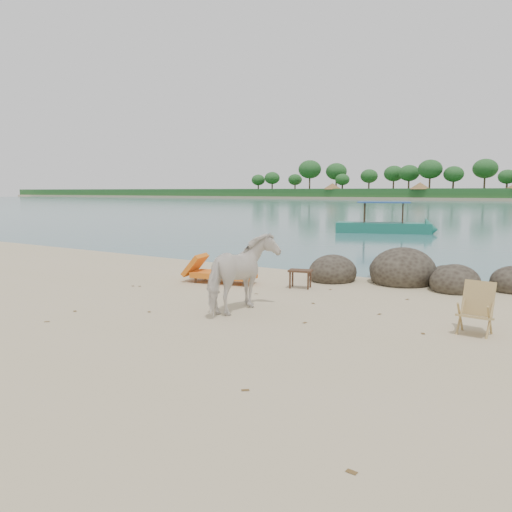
{
  "coord_description": "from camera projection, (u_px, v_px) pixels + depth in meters",
  "views": [
    {
      "loc": [
        5.83,
        -7.29,
        2.45
      ],
      "look_at": [
        -0.22,
        2.0,
        1.0
      ],
      "focal_mm": 35.0,
      "sensor_mm": 36.0,
      "label": 1
    }
  ],
  "objects": [
    {
      "name": "boulders",
      "position": [
        413.0,
        276.0,
        13.05
      ],
      "size": [
        6.39,
        2.98,
        1.28
      ],
      "rotation": [
        0.0,
        0.0,
        0.13
      ],
      "color": "black",
      "rests_on": "ground"
    },
    {
      "name": "cow",
      "position": [
        243.0,
        275.0,
        10.0
      ],
      "size": [
        0.94,
        1.89,
        1.56
      ],
      "primitive_type": "imported",
      "rotation": [
        0.0,
        0.0,
        3.2
      ],
      "color": "silver",
      "rests_on": "ground"
    },
    {
      "name": "side_table",
      "position": [
        300.0,
        280.0,
        12.48
      ],
      "size": [
        0.65,
        0.5,
        0.46
      ],
      "primitive_type": null,
      "rotation": [
        0.0,
        0.0,
        0.26
      ],
      "color": "#302313",
      "rests_on": "ground"
    },
    {
      "name": "lounge_chair",
      "position": [
        224.0,
        272.0,
        13.18
      ],
      "size": [
        2.21,
        1.17,
        0.63
      ],
      "primitive_type": null,
      "rotation": [
        0.0,
        0.0,
        0.22
      ],
      "color": "orange",
      "rests_on": "ground"
    },
    {
      "name": "deck_chair",
      "position": [
        475.0,
        311.0,
        8.43
      ],
      "size": [
        0.61,
        0.66,
        0.88
      ],
      "primitive_type": null,
      "rotation": [
        0.0,
        0.0,
        -0.08
      ],
      "color": "#A58D52",
      "rests_on": "ground"
    },
    {
      "name": "boat_near",
      "position": [
        384.0,
        207.0,
        29.73
      ],
      "size": [
        6.32,
        3.25,
        3.01
      ],
      "primitive_type": null,
      "rotation": [
        0.0,
        0.0,
        0.32
      ],
      "color": "#1A6A58",
      "rests_on": "water"
    },
    {
      "name": "dead_leaves",
      "position": [
        247.0,
        315.0,
        9.93
      ],
      "size": [
        8.1,
        7.4,
        0.0
      ],
      "color": "brown",
      "rests_on": "ground"
    }
  ]
}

